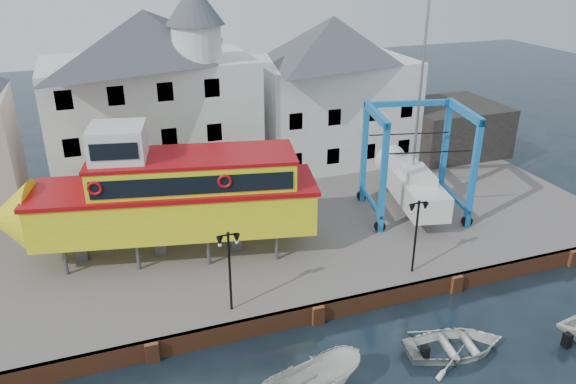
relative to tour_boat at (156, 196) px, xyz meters
name	(u,v)px	position (x,y,z in m)	size (l,w,h in m)	color
ground	(317,323)	(6.38, -7.68, -4.60)	(140.00, 140.00, 0.00)	black
hardstanding	(253,219)	(6.38, 3.32, -4.10)	(44.00, 22.00, 1.00)	#615A55
quay_wall	(317,313)	(6.38, -7.57, -4.10)	(44.00, 0.47, 1.00)	brown
building_white_main	(153,97)	(1.50, 10.72, 2.74)	(14.00, 8.30, 14.00)	silver
building_white_right	(332,90)	(15.38, 11.32, 2.00)	(12.00, 8.00, 11.20)	silver
shed_dark	(449,128)	(25.38, 9.32, -1.60)	(8.00, 7.00, 4.00)	black
lamp_post_left	(229,252)	(2.38, -6.48, -0.43)	(1.12, 0.32, 4.20)	black
lamp_post_right	(417,218)	(12.38, -6.48, -0.43)	(1.12, 0.32, 4.20)	black
tour_boat	(156,196)	(0.00, 0.00, 0.00)	(18.01, 7.69, 7.63)	#59595E
travel_lift	(410,176)	(16.33, 0.59, -1.36)	(7.17, 9.14, 13.38)	#126AB0
motorboat_b	(454,352)	(11.45, -11.81, -4.60)	(3.37, 4.72, 0.98)	silver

